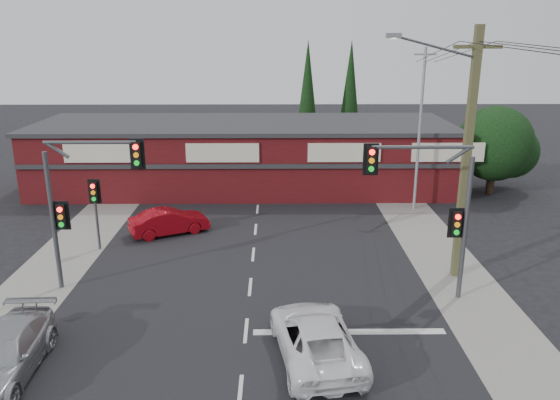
{
  "coord_description": "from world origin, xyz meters",
  "views": [
    {
      "loc": [
        0.99,
        -17.79,
        9.7
      ],
      "look_at": [
        1.2,
        3.0,
        3.31
      ],
      "focal_mm": 35.0,
      "sensor_mm": 36.0,
      "label": 1
    }
  ],
  "objects_px": {
    "silver_suv": "(3,355)",
    "utility_pole": "(464,148)",
    "red_sedan": "(169,222)",
    "shop_building": "(244,154)",
    "white_suv": "(315,337)"
  },
  "relations": [
    {
      "from": "silver_suv",
      "to": "utility_pole",
      "type": "bearing_deg",
      "value": 21.85
    },
    {
      "from": "red_sedan",
      "to": "shop_building",
      "type": "bearing_deg",
      "value": -46.05
    },
    {
      "from": "silver_suv",
      "to": "red_sedan",
      "type": "distance_m",
      "value": 12.17
    },
    {
      "from": "white_suv",
      "to": "shop_building",
      "type": "relative_size",
      "value": 0.18
    },
    {
      "from": "silver_suv",
      "to": "white_suv",
      "type": "bearing_deg",
      "value": 3.38
    },
    {
      "from": "red_sedan",
      "to": "utility_pole",
      "type": "relative_size",
      "value": 0.39
    },
    {
      "from": "shop_building",
      "to": "utility_pole",
      "type": "bearing_deg",
      "value": -56.24
    },
    {
      "from": "red_sedan",
      "to": "utility_pole",
      "type": "height_order",
      "value": "utility_pole"
    },
    {
      "from": "white_suv",
      "to": "utility_pole",
      "type": "bearing_deg",
      "value": -144.78
    },
    {
      "from": "utility_pole",
      "to": "red_sedan",
      "type": "bearing_deg",
      "value": 158.21
    },
    {
      "from": "white_suv",
      "to": "red_sedan",
      "type": "relative_size",
      "value": 1.28
    },
    {
      "from": "silver_suv",
      "to": "shop_building",
      "type": "height_order",
      "value": "shop_building"
    },
    {
      "from": "silver_suv",
      "to": "red_sedan",
      "type": "relative_size",
      "value": 1.23
    },
    {
      "from": "white_suv",
      "to": "silver_suv",
      "type": "height_order",
      "value": "silver_suv"
    },
    {
      "from": "silver_suv",
      "to": "red_sedan",
      "type": "bearing_deg",
      "value": 75.23
    }
  ]
}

